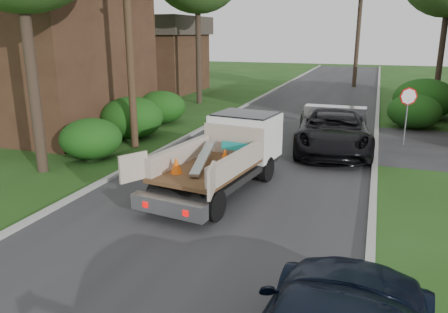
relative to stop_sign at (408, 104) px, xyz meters
name	(u,v)px	position (x,y,z in m)	size (l,w,h in m)	color
ground	(217,206)	(-5.20, -9.00, -1.78)	(120.00, 120.00, 0.00)	#1F4112
road	(287,132)	(-5.20, 1.00, -1.77)	(8.00, 90.00, 0.02)	#28282B
curb_left	(209,125)	(-9.30, 1.00, -1.72)	(0.20, 90.00, 0.12)	#9E9E99
curb_right	(376,137)	(-1.10, 1.00, -1.72)	(0.20, 90.00, 0.12)	#9E9E99
stop_sign	(408,104)	(0.00, 0.00, 0.00)	(0.71, 0.32, 2.48)	slate
utility_pole	(128,19)	(-10.68, -4.02, 3.40)	(2.42, 1.25, 10.00)	#382619
house_left_near	(33,41)	(-17.20, -2.00, 2.50)	(9.72, 8.64, 8.40)	#3B2218
house_left_far	(154,53)	(-18.70, 13.00, 1.27)	(7.56, 7.56, 6.00)	#3B2218
hedge_left_a	(91,138)	(-11.40, -6.00, -1.01)	(2.34, 2.34, 1.53)	#184810
hedge_left_b	(132,117)	(-11.70, -2.50, -0.84)	(2.86, 2.86, 1.87)	#184810
hedge_left_c	(161,107)	(-12.00, 1.00, -0.93)	(2.60, 2.60, 1.70)	#184810
hedge_right_a	(414,111)	(0.60, 4.00, -0.93)	(2.60, 2.60, 1.70)	#184810
hedge_right_b	(425,99)	(1.30, 7.00, -0.67)	(3.38, 3.38, 2.21)	#184810
flatbed_truck	(231,149)	(-5.40, -7.13, -0.62)	(3.09, 5.86, 2.12)	black
black_pickup	(333,130)	(-2.80, -1.88, -0.92)	(2.85, 6.19, 1.72)	black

